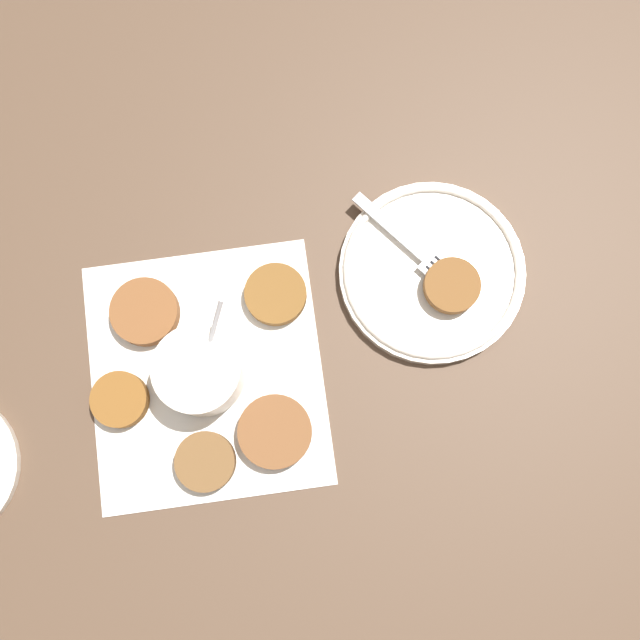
{
  "coord_description": "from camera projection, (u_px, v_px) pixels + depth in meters",
  "views": [
    {
      "loc": [
        -0.1,
        -0.1,
        0.79
      ],
      "look_at": [
        0.04,
        -0.1,
        0.02
      ],
      "focal_mm": 42.0,
      "sensor_mm": 36.0,
      "label": 1
    }
  ],
  "objects": [
    {
      "name": "sauce_bowl",
      "position": [
        200.0,
        372.0,
        0.76
      ],
      "size": [
        0.11,
        0.09,
        0.1
      ],
      "color": "silver",
      "rests_on": "napkin"
    },
    {
      "name": "ground_plane",
      "position": [
        228.0,
        359.0,
        0.8
      ],
      "size": [
        4.0,
        4.0,
        0.0
      ],
      "primitive_type": "plane",
      "color": "#4C3828"
    },
    {
      "name": "fritter_3",
      "position": [
        205.0,
        462.0,
        0.76
      ],
      "size": [
        0.06,
        0.06,
        0.02
      ],
      "color": "brown",
      "rests_on": "napkin"
    },
    {
      "name": "fritter_4",
      "position": [
        145.0,
        312.0,
        0.79
      ],
      "size": [
        0.07,
        0.07,
        0.02
      ],
      "color": "brown",
      "rests_on": "napkin"
    },
    {
      "name": "fritter_0",
      "position": [
        276.0,
        294.0,
        0.8
      ],
      "size": [
        0.07,
        0.07,
        0.01
      ],
      "color": "brown",
      "rests_on": "napkin"
    },
    {
      "name": "serving_plate",
      "position": [
        432.0,
        272.0,
        0.8
      ],
      "size": [
        0.2,
        0.2,
        0.02
      ],
      "color": "silver",
      "rests_on": "ground_plane"
    },
    {
      "name": "fork",
      "position": [
        425.0,
        257.0,
        0.79
      ],
      "size": [
        0.12,
        0.14,
        0.0
      ],
      "color": "silver",
      "rests_on": "serving_plate"
    },
    {
      "name": "fritter_2",
      "position": [
        120.0,
        400.0,
        0.78
      ],
      "size": [
        0.06,
        0.06,
        0.02
      ],
      "color": "brown",
      "rests_on": "napkin"
    },
    {
      "name": "napkin",
      "position": [
        207.0,
        374.0,
        0.79
      ],
      "size": [
        0.3,
        0.29,
        0.0
      ],
      "color": "silver",
      "rests_on": "ground_plane"
    },
    {
      "name": "fritter_1",
      "position": [
        275.0,
        432.0,
        0.77
      ],
      "size": [
        0.08,
        0.08,
        0.02
      ],
      "color": "brown",
      "rests_on": "napkin"
    },
    {
      "name": "fritter_on_plate",
      "position": [
        452.0,
        286.0,
        0.78
      ],
      "size": [
        0.06,
        0.06,
        0.01
      ],
      "color": "brown",
      "rests_on": "serving_plate"
    }
  ]
}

